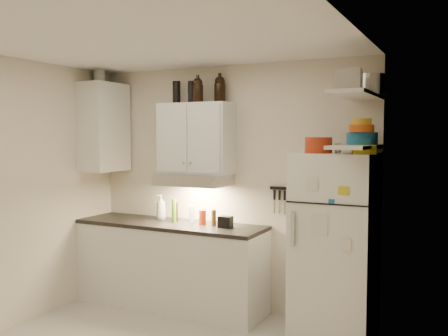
% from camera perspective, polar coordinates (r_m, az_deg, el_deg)
% --- Properties ---
extents(ceiling, '(3.20, 3.00, 0.02)m').
position_cam_1_polar(ceiling, '(4.11, -9.05, 14.25)').
color(ceiling, white).
rests_on(ceiling, ground).
extents(back_wall, '(3.20, 0.02, 2.60)m').
position_cam_1_polar(back_wall, '(5.37, 0.54, -2.21)').
color(back_wall, beige).
rests_on(back_wall, ground).
extents(left_wall, '(0.02, 3.00, 2.60)m').
position_cam_1_polar(left_wall, '(5.18, -23.53, -2.74)').
color(left_wall, beige).
rests_on(left_wall, ground).
extents(right_wall, '(0.02, 3.00, 2.60)m').
position_cam_1_polar(right_wall, '(3.42, 13.81, -5.72)').
color(right_wall, beige).
rests_on(right_wall, ground).
extents(base_cabinet, '(2.10, 0.60, 0.88)m').
position_cam_1_polar(base_cabinet, '(5.53, -6.14, -11.13)').
color(base_cabinet, white).
rests_on(base_cabinet, floor).
extents(countertop, '(2.10, 0.62, 0.04)m').
position_cam_1_polar(countertop, '(5.43, -6.17, -6.43)').
color(countertop, black).
rests_on(countertop, base_cabinet).
extents(upper_cabinet, '(0.80, 0.33, 0.75)m').
position_cam_1_polar(upper_cabinet, '(5.33, -3.19, 3.39)').
color(upper_cabinet, white).
rests_on(upper_cabinet, back_wall).
extents(side_cabinet, '(0.33, 0.55, 1.00)m').
position_cam_1_polar(side_cabinet, '(5.88, -13.54, 4.54)').
color(side_cabinet, white).
rests_on(side_cabinet, left_wall).
extents(range_hood, '(0.76, 0.46, 0.12)m').
position_cam_1_polar(range_hood, '(5.30, -3.52, -1.32)').
color(range_hood, silver).
rests_on(range_hood, back_wall).
extents(fridge, '(0.70, 0.68, 1.70)m').
position_cam_1_polar(fridge, '(4.69, 12.58, -8.73)').
color(fridge, white).
rests_on(fridge, floor).
extents(shelf_hi, '(0.30, 0.95, 0.03)m').
position_cam_1_polar(shelf_hi, '(4.42, 14.94, 8.07)').
color(shelf_hi, white).
rests_on(shelf_hi, right_wall).
extents(shelf_lo, '(0.30, 0.95, 0.03)m').
position_cam_1_polar(shelf_lo, '(4.41, 14.84, 2.37)').
color(shelf_lo, white).
rests_on(shelf_lo, right_wall).
extents(knife_strip, '(0.42, 0.02, 0.03)m').
position_cam_1_polar(knife_strip, '(5.08, 7.52, -2.36)').
color(knife_strip, black).
rests_on(knife_strip, back_wall).
extents(dutch_oven, '(0.29, 0.29, 0.14)m').
position_cam_1_polar(dutch_oven, '(4.53, 10.73, 2.58)').
color(dutch_oven, '#A92E13').
rests_on(dutch_oven, fridge).
extents(book_stack, '(0.24, 0.27, 0.08)m').
position_cam_1_polar(book_stack, '(4.34, 15.68, 2.04)').
color(book_stack, gold).
rests_on(book_stack, fridge).
extents(spice_jar, '(0.07, 0.07, 0.09)m').
position_cam_1_polar(spice_jar, '(4.58, 12.90, 2.23)').
color(spice_jar, silver).
rests_on(spice_jar, fridge).
extents(stock_pot, '(0.35, 0.35, 0.19)m').
position_cam_1_polar(stock_pot, '(4.74, 16.39, 9.08)').
color(stock_pot, silver).
rests_on(stock_pot, shelf_hi).
extents(tin_a, '(0.18, 0.17, 0.18)m').
position_cam_1_polar(tin_a, '(4.33, 13.84, 9.55)').
color(tin_a, '#AAAAAD').
rests_on(tin_a, shelf_hi).
extents(tin_b, '(0.18, 0.18, 0.16)m').
position_cam_1_polar(tin_b, '(4.09, 14.30, 9.82)').
color(tin_b, '#AAAAAD').
rests_on(tin_b, shelf_hi).
extents(bowl_teal, '(0.27, 0.27, 0.11)m').
position_cam_1_polar(bowl_teal, '(4.62, 15.48, 3.28)').
color(bowl_teal, '#195E8C').
rests_on(bowl_teal, shelf_lo).
extents(bowl_orange, '(0.22, 0.22, 0.07)m').
position_cam_1_polar(bowl_orange, '(4.56, 15.44, 4.37)').
color(bowl_orange, '#C34B12').
rests_on(bowl_orange, bowl_teal).
extents(bowl_yellow, '(0.17, 0.17, 0.05)m').
position_cam_1_polar(bowl_yellow, '(4.56, 15.45, 5.13)').
color(bowl_yellow, gold).
rests_on(bowl_yellow, bowl_orange).
extents(plates, '(0.27, 0.27, 0.05)m').
position_cam_1_polar(plates, '(4.46, 15.16, 2.90)').
color(plates, '#195E8C').
rests_on(plates, shelf_lo).
extents(growler_a, '(0.13, 0.13, 0.26)m').
position_cam_1_polar(growler_a, '(5.26, -3.01, 8.92)').
color(growler_a, black).
rests_on(growler_a, upper_cabinet).
extents(growler_b, '(0.14, 0.14, 0.29)m').
position_cam_1_polar(growler_b, '(5.30, -0.48, 9.01)').
color(growler_b, black).
rests_on(growler_b, upper_cabinet).
extents(thermos_a, '(0.08, 0.08, 0.23)m').
position_cam_1_polar(thermos_a, '(5.36, -3.72, 8.65)').
color(thermos_a, black).
rests_on(thermos_a, upper_cabinet).
extents(thermos_b, '(0.10, 0.10, 0.25)m').
position_cam_1_polar(thermos_b, '(5.53, -5.45, 8.57)').
color(thermos_b, black).
rests_on(thermos_b, upper_cabinet).
extents(side_jar, '(0.17, 0.17, 0.18)m').
position_cam_1_polar(side_jar, '(5.97, -14.04, 10.18)').
color(side_jar, silver).
rests_on(side_jar, side_cabinet).
extents(soap_bottle, '(0.15, 0.15, 0.31)m').
position_cam_1_polar(soap_bottle, '(5.63, -7.23, -4.27)').
color(soap_bottle, white).
rests_on(soap_bottle, countertop).
extents(pepper_mill, '(0.06, 0.06, 0.17)m').
position_cam_1_polar(pepper_mill, '(5.19, -1.19, -5.71)').
color(pepper_mill, brown).
rests_on(pepper_mill, countertop).
extents(oil_bottle, '(0.06, 0.06, 0.25)m').
position_cam_1_polar(oil_bottle, '(5.43, -5.75, -4.86)').
color(oil_bottle, '#3E5F17').
rests_on(oil_bottle, countertop).
extents(vinegar_bottle, '(0.05, 0.05, 0.21)m').
position_cam_1_polar(vinegar_bottle, '(5.49, -5.50, -5.00)').
color(vinegar_bottle, black).
rests_on(vinegar_bottle, countertop).
extents(clear_bottle, '(0.07, 0.07, 0.18)m').
position_cam_1_polar(clear_bottle, '(5.41, -3.70, -5.26)').
color(clear_bottle, silver).
rests_on(clear_bottle, countertop).
extents(red_jar, '(0.09, 0.09, 0.15)m').
position_cam_1_polar(red_jar, '(5.28, -2.47, -5.65)').
color(red_jar, '#A92E13').
rests_on(red_jar, countertop).
extents(caddy, '(0.14, 0.10, 0.12)m').
position_cam_1_polar(caddy, '(5.09, 0.17, -6.18)').
color(caddy, black).
rests_on(caddy, countertop).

